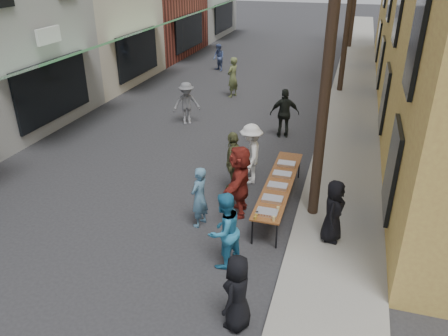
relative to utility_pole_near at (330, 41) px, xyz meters
The scene contains 24 objects.
ground 6.91m from the utility_pole_near, 145.10° to the right, with size 120.00×120.00×0.00m, color #28282B.
sidewalk 12.82m from the utility_pole_near, 86.66° to the left, with size 2.20×60.00×0.10m, color gray.
utility_pole_near is the anchor object (origin of this frame).
serving_table 3.91m from the utility_pole_near, behind, with size 0.70×4.00×0.75m.
catering_tray_sausage 4.11m from the utility_pole_near, 122.57° to the right, with size 0.50×0.33×0.08m, color maroon.
catering_tray_foil_b 3.92m from the utility_pole_near, 138.65° to the right, with size 0.50×0.33×0.08m, color #B2B2B7.
catering_tray_buns 3.83m from the utility_pole_near, behind, with size 0.50×0.33×0.08m, color tan.
catering_tray_foil_d 3.87m from the utility_pole_near, 149.17° to the left, with size 0.50×0.33×0.08m, color #B2B2B7.
catering_tray_buns_end 4.03m from the utility_pole_near, 126.83° to the left, with size 0.50×0.33×0.08m, color tan.
condiment_jar_a 4.28m from the utility_pole_near, 123.21° to the right, with size 0.07×0.07×0.08m, color #A57F26.
condiment_jar_b 4.24m from the utility_pole_near, 124.74° to the right, with size 0.07×0.07×0.08m, color #A57F26.
condiment_jar_c 4.20m from the utility_pole_near, 126.40° to the right, with size 0.07×0.07×0.08m, color #A57F26.
cup_stack 4.15m from the utility_pole_near, 113.33° to the right, with size 0.08×0.08×0.12m, color tan.
guest_front_a 5.73m from the utility_pole_near, 102.16° to the right, with size 0.75×0.49×1.54m, color black.
guest_front_b 4.75m from the utility_pole_near, 154.49° to the right, with size 0.59×0.39×1.61m, color teal.
guest_front_c 4.76m from the utility_pole_near, 122.32° to the right, with size 0.86×0.67×1.78m, color teal.
guest_front_d 4.33m from the utility_pole_near, 146.11° to the left, with size 1.19×0.68×1.84m, color white.
guest_front_e 4.33m from the utility_pole_near, 165.30° to the left, with size 1.09×0.45×1.85m, color brown.
guest_queue_back 4.04m from the utility_pole_near, 166.44° to the right, with size 1.79×0.57×1.93m, color maroon.
server 3.83m from the utility_pole_near, 64.28° to the right, with size 0.76×0.49×1.55m, color black.
passerby_left 8.74m from the utility_pole_near, 135.63° to the left, with size 1.10×0.63×1.71m, color slate.
passerby_mid 6.58m from the utility_pole_near, 107.76° to the left, with size 1.08×0.45×1.84m, color black.
passerby_right 11.45m from the utility_pole_near, 116.91° to the left, with size 0.69×0.45×1.89m, color #626D3F.
passerby_far 16.56m from the utility_pole_near, 116.17° to the left, with size 0.75×0.59×1.55m, color #4B5D91.
Camera 1 is at (4.88, -7.09, 6.21)m, focal length 35.00 mm.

